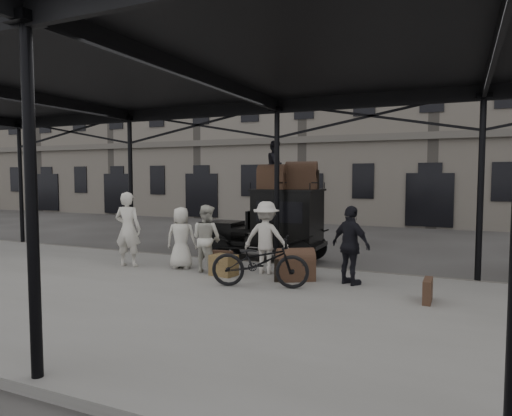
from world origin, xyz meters
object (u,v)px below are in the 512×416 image
Objects in this scene: porter_official at (351,245)px; bicycle at (260,262)px; taxi at (278,221)px; porter_left at (128,229)px; steamer_trunk_roof_near at (272,179)px; steamer_trunk_platform at (295,267)px.

porter_official is 2.06m from bicycle.
taxi is 1.71× the size of bicycle.
taxi reaches higher than porter_official.
bicycle is (-1.74, -1.05, -0.32)m from porter_official.
steamer_trunk_roof_near reaches higher than porter_left.
porter_official is (2.79, -2.66, -0.17)m from taxi.
bicycle is 2.51× the size of steamer_trunk_platform.
steamer_trunk_platform is (1.52, -2.74, -0.74)m from taxi.
porter_official is at bearing -43.63° from taxi.
steamer_trunk_roof_near reaches higher than taxi.
steamer_trunk_platform is at bearing -41.24° from bicycle.
porter_left is 2.44× the size of steamer_trunk_roof_near.
steamer_trunk_roof_near is at bearing -11.04° from porter_official.
taxi reaches higher than bicycle.
taxi is at bearing -14.63° from porter_official.
steamer_trunk_platform is at bearing 173.36° from porter_left.
bicycle is 1.10m from steamer_trunk_platform.
bicycle reaches higher than steamer_trunk_platform.
porter_official is at bearing -28.73° from steamer_trunk_platform.
porter_left is 4.22m from bicycle.
taxi is 4.46× the size of steamer_trunk_roof_near.
porter_left is 4.68m from steamer_trunk_platform.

